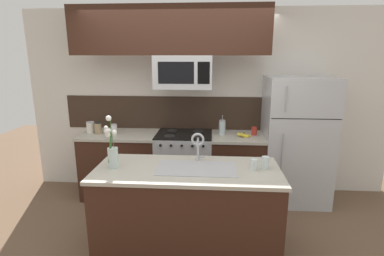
% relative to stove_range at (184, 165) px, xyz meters
% --- Properties ---
extents(ground_plane, '(10.00, 10.00, 0.00)m').
position_rel_stove_range_xyz_m(ground_plane, '(-0.00, -0.90, -0.46)').
color(ground_plane, brown).
extents(rear_partition, '(5.20, 0.10, 2.60)m').
position_rel_stove_range_xyz_m(rear_partition, '(0.30, 0.38, 0.84)').
color(rear_partition, silver).
rests_on(rear_partition, ground).
extents(splash_band, '(3.53, 0.01, 0.48)m').
position_rel_stove_range_xyz_m(splash_band, '(-0.00, 0.32, 0.69)').
color(splash_band, '#332319').
rests_on(splash_band, rear_partition).
extents(back_counter_left, '(1.07, 0.65, 0.91)m').
position_rel_stove_range_xyz_m(back_counter_left, '(-0.90, 0.00, -0.01)').
color(back_counter_left, '#381E14').
rests_on(back_counter_left, ground).
extents(back_counter_right, '(0.73, 0.65, 0.91)m').
position_rel_stove_range_xyz_m(back_counter_right, '(0.73, 0.00, -0.01)').
color(back_counter_right, '#381E14').
rests_on(back_counter_right, ground).
extents(stove_range, '(0.76, 0.64, 0.93)m').
position_rel_stove_range_xyz_m(stove_range, '(0.00, 0.00, 0.00)').
color(stove_range, '#B7BABF').
rests_on(stove_range, ground).
extents(microwave, '(0.74, 0.40, 0.42)m').
position_rel_stove_range_xyz_m(microwave, '(0.00, -0.02, 1.30)').
color(microwave, '#B7BABF').
extents(upper_cabinet_band, '(2.50, 0.34, 0.60)m').
position_rel_stove_range_xyz_m(upper_cabinet_band, '(-0.17, -0.05, 1.81)').
color(upper_cabinet_band, '#381E14').
extents(refrigerator, '(0.86, 0.74, 1.70)m').
position_rel_stove_range_xyz_m(refrigerator, '(1.51, 0.02, 0.39)').
color(refrigerator, '#B7BABF').
rests_on(refrigerator, ground).
extents(storage_jar_tall, '(0.11, 0.11, 0.16)m').
position_rel_stove_range_xyz_m(storage_jar_tall, '(-1.32, 0.02, 0.53)').
color(storage_jar_tall, silver).
rests_on(storage_jar_tall, back_counter_left).
extents(storage_jar_medium, '(0.09, 0.09, 0.16)m').
position_rel_stove_range_xyz_m(storage_jar_medium, '(-1.19, -0.03, 0.53)').
color(storage_jar_medium, '#997F5B').
rests_on(storage_jar_medium, back_counter_left).
extents(storage_jar_short, '(0.09, 0.09, 0.13)m').
position_rel_stove_range_xyz_m(storage_jar_short, '(-0.97, -0.01, 0.51)').
color(storage_jar_short, silver).
rests_on(storage_jar_short, back_counter_left).
extents(banana_bunch, '(0.19, 0.12, 0.08)m').
position_rel_stove_range_xyz_m(banana_bunch, '(0.81, -0.06, 0.47)').
color(banana_bunch, yellow).
rests_on(banana_bunch, back_counter_right).
extents(french_press, '(0.09, 0.09, 0.27)m').
position_rel_stove_range_xyz_m(french_press, '(0.52, 0.06, 0.55)').
color(french_press, silver).
rests_on(french_press, back_counter_right).
extents(coffee_tin, '(0.08, 0.08, 0.11)m').
position_rel_stove_range_xyz_m(coffee_tin, '(0.95, 0.05, 0.50)').
color(coffee_tin, '#B22D23').
rests_on(coffee_tin, back_counter_right).
extents(island_counter, '(1.79, 0.77, 0.91)m').
position_rel_stove_range_xyz_m(island_counter, '(0.15, -1.25, -0.01)').
color(island_counter, '#381E14').
rests_on(island_counter, ground).
extents(kitchen_sink, '(0.76, 0.41, 0.16)m').
position_rel_stove_range_xyz_m(kitchen_sink, '(0.24, -1.25, 0.38)').
color(kitchen_sink, '#ADAFB5').
rests_on(kitchen_sink, island_counter).
extents(sink_faucet, '(0.14, 0.14, 0.31)m').
position_rel_stove_range_xyz_m(sink_faucet, '(0.24, -1.05, 0.65)').
color(sink_faucet, '#B7BABF').
rests_on(sink_faucet, island_counter).
extents(drinking_glass, '(0.07, 0.07, 0.11)m').
position_rel_stove_range_xyz_m(drinking_glass, '(0.78, -1.24, 0.50)').
color(drinking_glass, silver).
rests_on(drinking_glass, island_counter).
extents(spare_glass, '(0.07, 0.07, 0.12)m').
position_rel_stove_range_xyz_m(spare_glass, '(0.90, -1.19, 0.51)').
color(spare_glass, silver).
rests_on(spare_glass, island_counter).
extents(flower_vase, '(0.12, 0.16, 0.50)m').
position_rel_stove_range_xyz_m(flower_vase, '(-0.57, -1.28, 0.60)').
color(flower_vase, silver).
rests_on(flower_vase, island_counter).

